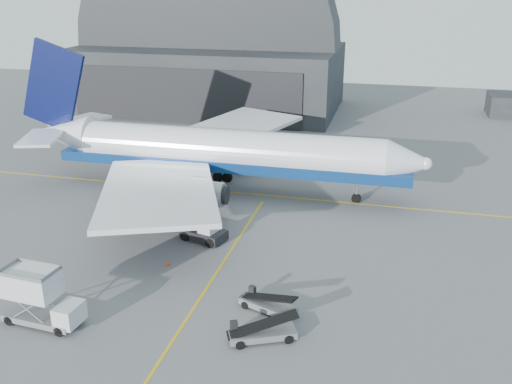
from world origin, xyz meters
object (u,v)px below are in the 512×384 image
(airliner, at_px, (214,151))
(belt_loader_b, at_px, (267,304))
(belt_loader_a, at_px, (262,332))
(pushback_tug, at_px, (205,233))
(catering_truck, at_px, (39,298))

(airliner, height_order, belt_loader_b, airliner)
(belt_loader_b, bearing_deg, airliner, 136.58)
(belt_loader_a, distance_m, belt_loader_b, 3.86)
(pushback_tug, relative_size, belt_loader_a, 0.93)
(airliner, height_order, belt_loader_a, airliner)
(catering_truck, distance_m, pushback_tug, 18.33)
(pushback_tug, xyz_separation_m, belt_loader_a, (9.32, -14.83, -0.14))
(pushback_tug, bearing_deg, catering_truck, -96.62)
(belt_loader_a, relative_size, belt_loader_b, 1.04)
(catering_truck, distance_m, belt_loader_a, 16.79)
(catering_truck, height_order, belt_loader_a, catering_truck)
(catering_truck, xyz_separation_m, pushback_tug, (7.29, 16.76, -1.41))
(catering_truck, xyz_separation_m, belt_loader_a, (16.60, 1.93, -1.55))
(catering_truck, xyz_separation_m, belt_loader_b, (16.16, 5.77, -1.58))
(catering_truck, height_order, pushback_tug, catering_truck)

